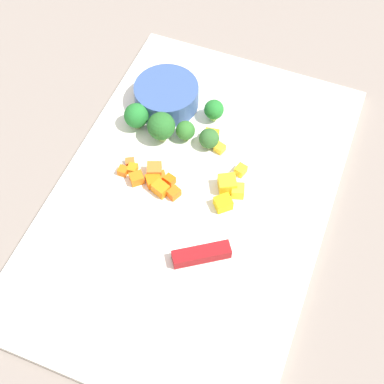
% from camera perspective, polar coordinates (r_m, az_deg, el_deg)
% --- Properties ---
extents(ground_plane, '(4.00, 4.00, 0.00)m').
position_cam_1_polar(ground_plane, '(0.72, 0.00, -0.93)').
color(ground_plane, gray).
extents(cutting_board, '(0.53, 0.35, 0.01)m').
position_cam_1_polar(cutting_board, '(0.72, 0.00, -0.68)').
color(cutting_board, white).
rests_on(cutting_board, ground_plane).
extents(prep_bowl, '(0.09, 0.09, 0.03)m').
position_cam_1_polar(prep_bowl, '(0.80, -2.67, 10.04)').
color(prep_bowl, '#385491').
rests_on(prep_bowl, cutting_board).
extents(chef_knife, '(0.19, 0.27, 0.02)m').
position_cam_1_polar(chef_knife, '(0.66, -4.79, -7.73)').
color(chef_knife, silver).
rests_on(chef_knife, cutting_board).
extents(carrot_dice_0, '(0.02, 0.02, 0.01)m').
position_cam_1_polar(carrot_dice_0, '(0.71, -1.88, -0.12)').
color(carrot_dice_0, orange).
rests_on(carrot_dice_0, cutting_board).
extents(carrot_dice_1, '(0.02, 0.02, 0.01)m').
position_cam_1_polar(carrot_dice_1, '(0.73, -3.22, 1.67)').
color(carrot_dice_1, orange).
rests_on(carrot_dice_1, cutting_board).
extents(carrot_dice_2, '(0.02, 0.02, 0.01)m').
position_cam_1_polar(carrot_dice_2, '(0.74, -6.48, 3.12)').
color(carrot_dice_2, orange).
rests_on(carrot_dice_2, cutting_board).
extents(carrot_dice_3, '(0.01, 0.01, 0.01)m').
position_cam_1_polar(carrot_dice_3, '(0.73, -7.36, 1.92)').
color(carrot_dice_3, orange).
rests_on(carrot_dice_3, cutting_board).
extents(carrot_dice_4, '(0.02, 0.02, 0.02)m').
position_cam_1_polar(carrot_dice_4, '(0.73, -3.94, 2.27)').
color(carrot_dice_4, orange).
rests_on(carrot_dice_4, cutting_board).
extents(carrot_dice_5, '(0.02, 0.02, 0.01)m').
position_cam_1_polar(carrot_dice_5, '(0.72, -5.78, 1.42)').
color(carrot_dice_5, orange).
rests_on(carrot_dice_5, cutting_board).
extents(carrot_dice_6, '(0.03, 0.03, 0.01)m').
position_cam_1_polar(carrot_dice_6, '(0.72, -4.11, 1.04)').
color(carrot_dice_6, orange).
rests_on(carrot_dice_6, cutting_board).
extents(carrot_dice_7, '(0.01, 0.02, 0.01)m').
position_cam_1_polar(carrot_dice_7, '(0.72, -2.34, 1.25)').
color(carrot_dice_7, orange).
rests_on(carrot_dice_7, cutting_board).
extents(carrot_dice_8, '(0.02, 0.02, 0.02)m').
position_cam_1_polar(carrot_dice_8, '(0.71, -3.29, 0.34)').
color(carrot_dice_8, orange).
rests_on(carrot_dice_8, cutting_board).
extents(carrot_dice_9, '(0.01, 0.01, 0.01)m').
position_cam_1_polar(carrot_dice_9, '(0.73, -6.21, 2.42)').
color(carrot_dice_9, orange).
rests_on(carrot_dice_9, cutting_board).
extents(pepper_dice_0, '(0.02, 0.02, 0.01)m').
position_cam_1_polar(pepper_dice_0, '(0.75, 2.91, 4.59)').
color(pepper_dice_0, yellow).
rests_on(pepper_dice_0, cutting_board).
extents(pepper_dice_1, '(0.02, 0.02, 0.01)m').
position_cam_1_polar(pepper_dice_1, '(0.73, 5.09, 2.28)').
color(pepper_dice_1, yellow).
rests_on(pepper_dice_1, cutting_board).
extents(pepper_dice_2, '(0.03, 0.03, 0.02)m').
position_cam_1_polar(pepper_dice_2, '(0.70, 3.32, -1.04)').
color(pepper_dice_2, yellow).
rests_on(pepper_dice_2, cutting_board).
extents(pepper_dice_3, '(0.02, 0.02, 0.02)m').
position_cam_1_polar(pepper_dice_3, '(0.71, 4.80, 0.12)').
color(pepper_dice_3, yellow).
rests_on(pepper_dice_3, cutting_board).
extents(pepper_dice_4, '(0.03, 0.03, 0.02)m').
position_cam_1_polar(pepper_dice_4, '(0.71, 3.68, 0.82)').
color(pepper_dice_4, yellow).
rests_on(pepper_dice_4, cutting_board).
extents(pepper_dice_5, '(0.02, 0.02, 0.02)m').
position_cam_1_polar(pepper_dice_5, '(0.76, 2.01, 5.68)').
color(pepper_dice_5, yellow).
rests_on(pepper_dice_5, cutting_board).
extents(broccoli_floret_0, '(0.04, 0.04, 0.05)m').
position_cam_1_polar(broccoli_floret_0, '(0.75, -3.23, 6.84)').
color(broccoli_floret_0, '#97BE66').
rests_on(broccoli_floret_0, cutting_board).
extents(broccoli_floret_1, '(0.03, 0.03, 0.03)m').
position_cam_1_polar(broccoli_floret_1, '(0.78, 2.30, 8.56)').
color(broccoli_floret_1, '#93C25F').
rests_on(broccoli_floret_1, cutting_board).
extents(broccoli_floret_2, '(0.03, 0.03, 0.03)m').
position_cam_1_polar(broccoli_floret_2, '(0.75, 1.79, 5.59)').
color(broccoli_floret_2, '#95B059').
rests_on(broccoli_floret_2, cutting_board).
extents(broccoli_floret_3, '(0.03, 0.03, 0.04)m').
position_cam_1_polar(broccoli_floret_3, '(0.77, -5.82, 7.90)').
color(broccoli_floret_3, '#89AF67').
rests_on(broccoli_floret_3, cutting_board).
extents(broccoli_floret_4, '(0.03, 0.03, 0.03)m').
position_cam_1_polar(broccoli_floret_4, '(0.75, -0.69, 6.42)').
color(broccoli_floret_4, '#89B455').
rests_on(broccoli_floret_4, cutting_board).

